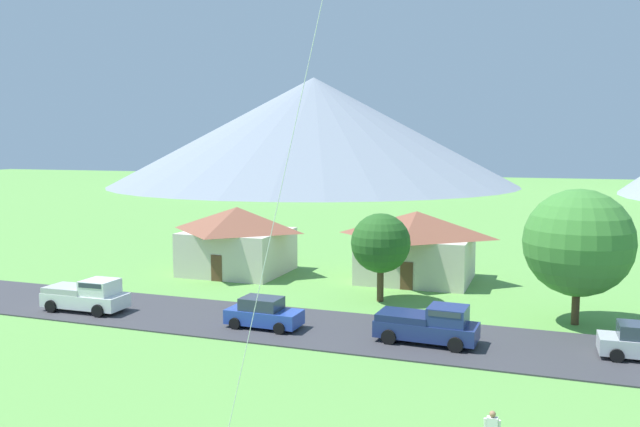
# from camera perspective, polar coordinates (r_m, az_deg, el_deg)

# --- Properties ---
(road_strip) EXTENTS (160.00, 7.40, 0.08)m
(road_strip) POSITION_cam_1_polar(r_m,az_deg,el_deg) (35.39, 5.52, -10.65)
(road_strip) COLOR #38383D
(road_strip) RESTS_ON ground
(mountain_far_east_ridge) EXTENTS (101.28, 101.28, 26.84)m
(mountain_far_east_ridge) POSITION_cam_1_polar(r_m,az_deg,el_deg) (163.52, -0.55, 7.29)
(mountain_far_east_ridge) COLOR gray
(mountain_far_east_ridge) RESTS_ON ground
(house_leftmost) EXTENTS (8.15, 7.47, 5.29)m
(house_leftmost) POSITION_cam_1_polar(r_m,az_deg,el_deg) (51.69, -7.33, -2.24)
(house_leftmost) COLOR beige
(house_leftmost) RESTS_ON ground
(house_left_center) EXTENTS (8.66, 7.35, 5.26)m
(house_left_center) POSITION_cam_1_polar(r_m,az_deg,el_deg) (48.93, 8.54, -2.76)
(house_left_center) COLOR beige
(house_left_center) RESTS_ON ground
(tree_near_left) EXTENTS (6.10, 6.10, 7.78)m
(tree_near_left) POSITION_cam_1_polar(r_m,az_deg,el_deg) (39.10, 21.92, -2.41)
(tree_near_left) COLOR #4C3823
(tree_near_left) RESTS_ON ground
(tree_left_of_center) EXTENTS (3.88, 3.88, 5.81)m
(tree_left_of_center) POSITION_cam_1_polar(r_m,az_deg,el_deg) (41.98, 5.40, -2.64)
(tree_left_of_center) COLOR #4C3823
(tree_left_of_center) RESTS_ON ground
(parked_car_blue_mid_west) EXTENTS (4.24, 2.16, 1.68)m
(parked_car_blue_mid_west) POSITION_cam_1_polar(r_m,az_deg,el_deg) (36.42, -5.03, -8.80)
(parked_car_blue_mid_west) COLOR #2847A8
(parked_car_blue_mid_west) RESTS_ON road_strip
(pickup_truck_white_west_side) EXTENTS (5.24, 2.40, 1.99)m
(pickup_truck_white_west_side) POSITION_cam_1_polar(r_m,az_deg,el_deg) (42.15, -19.94, -6.81)
(pickup_truck_white_west_side) COLOR white
(pickup_truck_white_west_side) RESTS_ON road_strip
(pickup_truck_navy_east_side) EXTENTS (5.29, 2.52, 1.99)m
(pickup_truck_navy_east_side) POSITION_cam_1_polar(r_m,az_deg,el_deg) (33.96, 9.65, -9.64)
(pickup_truck_navy_east_side) COLOR navy
(pickup_truck_navy_east_side) RESTS_ON road_strip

